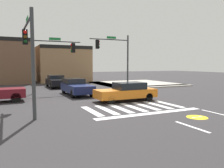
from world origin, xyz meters
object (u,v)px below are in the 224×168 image
Objects in this scene: traffic_signal_southwest at (29,45)px; car_black at (56,81)px; car_orange at (126,92)px; car_navy at (76,87)px; traffic_signal_northeast at (115,52)px; traffic_signal_northwest at (52,54)px.

traffic_signal_southwest is 14.29m from car_black.
car_navy is at bearing -63.73° from car_orange.
car_black reaches higher than car_navy.
car_navy is at bearing 30.37° from traffic_signal_northeast.
traffic_signal_northwest is at bearing -15.59° from car_black.
traffic_signal_northeast is 7.12m from traffic_signal_northwest.
car_black is 7.26m from car_navy.
car_black is at bearing 74.41° from traffic_signal_northwest.
car_orange is (6.88, 1.15, -3.11)m from traffic_signal_southwest.
traffic_signal_northwest reaches higher than traffic_signal_southwest.
traffic_signal_southwest is 1.17× the size of car_navy.
traffic_signal_northeast is 1.32× the size of car_orange.
traffic_signal_northwest reaches higher than car_black.
traffic_signal_northeast reaches higher than car_navy.
traffic_signal_southwest is 8.98m from traffic_signal_northwest.
traffic_signal_northeast is at bearing 120.37° from car_navy.
traffic_signal_northeast is 7.15m from car_navy.
traffic_signal_southwest is at bearing -108.43° from traffic_signal_northwest.
traffic_signal_southwest is at bearing -17.42° from car_black.
car_navy is at bearing -36.27° from traffic_signal_southwest.
car_orange is 0.98× the size of car_navy.
traffic_signal_northeast is 9.30m from car_orange.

